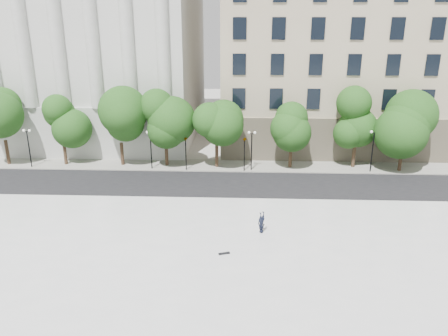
{
  "coord_description": "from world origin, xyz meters",
  "views": [
    {
      "loc": [
        4.39,
        -21.07,
        15.15
      ],
      "look_at": [
        3.07,
        10.0,
        4.56
      ],
      "focal_mm": 35.0,
      "sensor_mm": 36.0,
      "label": 1
    }
  ],
  "objects_px": {
    "person_lying": "(261,230)",
    "traffic_light_west": "(185,138)",
    "traffic_light_east": "(245,138)",
    "skateboard": "(224,253)"
  },
  "relations": [
    {
      "from": "traffic_light_east",
      "to": "person_lying",
      "type": "xyz_separation_m",
      "value": [
        1.23,
        -14.72,
        -3.02
      ]
    },
    {
      "from": "skateboard",
      "to": "traffic_light_east",
      "type": "bearing_deg",
      "value": 67.16
    },
    {
      "from": "traffic_light_east",
      "to": "skateboard",
      "type": "xyz_separation_m",
      "value": [
        -1.35,
        -17.89,
        -3.2
      ]
    },
    {
      "from": "person_lying",
      "to": "traffic_light_west",
      "type": "bearing_deg",
      "value": 78.49
    },
    {
      "from": "traffic_light_west",
      "to": "traffic_light_east",
      "type": "bearing_deg",
      "value": 0.0
    },
    {
      "from": "traffic_light_west",
      "to": "traffic_light_east",
      "type": "height_order",
      "value": "traffic_light_east"
    },
    {
      "from": "traffic_light_east",
      "to": "traffic_light_west",
      "type": "bearing_deg",
      "value": 180.0
    },
    {
      "from": "traffic_light_west",
      "to": "skateboard",
      "type": "bearing_deg",
      "value": -75.11
    },
    {
      "from": "person_lying",
      "to": "skateboard",
      "type": "xyz_separation_m",
      "value": [
        -2.57,
        -3.18,
        -0.18
      ]
    },
    {
      "from": "traffic_light_east",
      "to": "person_lying",
      "type": "relative_size",
      "value": 2.61
    }
  ]
}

